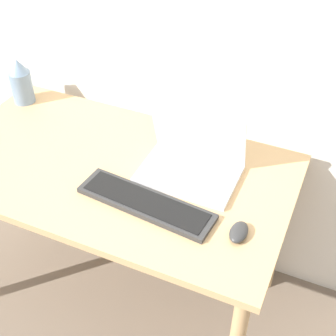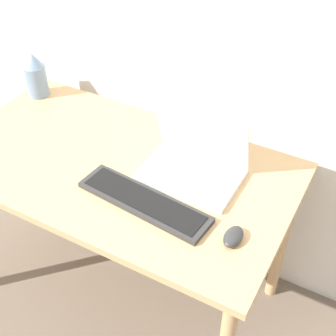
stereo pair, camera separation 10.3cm
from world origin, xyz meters
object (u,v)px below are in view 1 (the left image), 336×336
Objects in this scene: laptop at (192,160)px; keyboard at (146,203)px; vase at (21,81)px; mouse at (239,232)px.

laptop is 0.71× the size of keyboard.
vase is (-0.84, 0.15, 0.04)m from laptop.
laptop is 0.86m from vase.
laptop is at bearing 71.11° from keyboard.
vase reaches higher than keyboard.
keyboard is 2.42× the size of vase.
mouse is 1.15m from vase.
vase is (-0.77, 0.37, 0.09)m from keyboard.
vase is at bearing 170.21° from laptop.
vase is at bearing 154.36° from keyboard.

